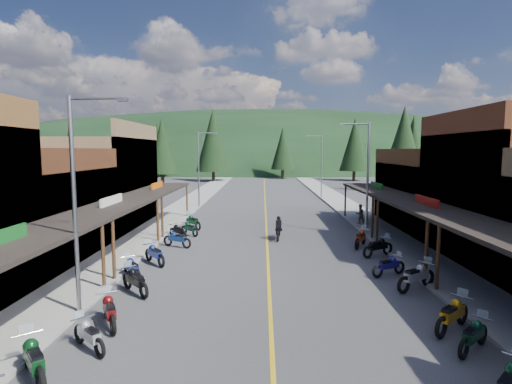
{
  "coord_description": "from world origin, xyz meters",
  "views": [
    {
      "loc": [
        -0.29,
        -20.15,
        6.1
      ],
      "look_at": [
        -0.79,
        9.3,
        3.0
      ],
      "focal_mm": 28.0,
      "sensor_mm": 36.0,
      "label": 1
    }
  ],
  "objects_px": {
    "streetlight_0": "(78,196)",
    "pine_2": "(213,140)",
    "streetlight_1": "(200,166)",
    "pine_6": "(485,148)",
    "shop_west_3": "(94,183)",
    "bike_east_4": "(474,334)",
    "bike_west_8": "(155,253)",
    "bike_west_3": "(33,358)",
    "streetlight_2": "(366,173)",
    "bike_east_5": "(452,313)",
    "bike_east_7": "(389,265)",
    "bike_west_5": "(109,309)",
    "pine_8": "(119,151)",
    "bike_west_11": "(190,228)",
    "pine_1": "(158,145)",
    "streetlight_3": "(321,163)",
    "pine_5": "(413,142)",
    "shop_west_2": "(23,214)",
    "pedestrian_east_b": "(360,214)",
    "pine_10": "(162,146)",
    "bike_east_6": "(416,275)",
    "pine_7": "(131,145)",
    "pine_3": "(283,148)",
    "bike_west_6": "(135,280)",
    "bike_east_3": "(510,384)",
    "pine_11": "(404,143)",
    "bike_east_8": "(378,246)",
    "bike_east_9": "(361,237)",
    "pine_0": "(71,148)",
    "bike_west_4": "(89,334)",
    "shop_east_3": "(441,196)",
    "bike_west_7": "(132,267)",
    "bike_west_10": "(178,230)",
    "pine_9": "(413,148)",
    "pine_4": "(355,144)",
    "bike_west_9": "(177,238)"
  },
  "relations": [
    {
      "from": "streetlight_0",
      "to": "bike_east_5",
      "type": "xyz_separation_m",
      "value": [
        13.06,
        -1.13,
        -3.82
      ]
    },
    {
      "from": "streetlight_2",
      "to": "pine_3",
      "type": "xyz_separation_m",
      "value": [
        -2.95,
        58.0,
        2.02
      ]
    },
    {
      "from": "bike_west_6",
      "to": "shop_east_3",
      "type": "bearing_deg",
      "value": -4.58
    },
    {
      "from": "streetlight_0",
      "to": "bike_east_7",
      "type": "distance_m",
      "value": 14.22
    },
    {
      "from": "shop_east_3",
      "to": "pine_5",
      "type": "relative_size",
      "value": 0.78
    },
    {
      "from": "pine_1",
      "to": "streetlight_3",
      "type": "bearing_deg",
      "value": -52.27
    },
    {
      "from": "shop_west_3",
      "to": "bike_west_10",
      "type": "xyz_separation_m",
      "value": [
        7.6,
        -4.3,
        -2.96
      ]
    },
    {
      "from": "pine_5",
      "to": "bike_west_11",
      "type": "xyz_separation_m",
      "value": [
        -39.54,
        -64.09,
        -7.44
      ]
    },
    {
      "from": "pine_5",
      "to": "pine_4",
      "type": "bearing_deg",
      "value": -143.13
    },
    {
      "from": "streetlight_3",
      "to": "bike_east_7",
      "type": "distance_m",
      "value": 31.44
    },
    {
      "from": "bike_west_8",
      "to": "bike_west_3",
      "type": "bearing_deg",
      "value": -131.37
    },
    {
      "from": "shop_west_3",
      "to": "streetlight_3",
      "type": "xyz_separation_m",
      "value": [
        20.74,
        18.7,
        0.94
      ]
    },
    {
      "from": "pine_7",
      "to": "bike_west_6",
      "type": "xyz_separation_m",
      "value": [
        26.3,
        -79.81,
        -6.6
      ]
    },
    {
      "from": "shop_west_2",
      "to": "pine_1",
      "type": "height_order",
      "value": "pine_1"
    },
    {
      "from": "pine_6",
      "to": "pine_7",
      "type": "bearing_deg",
      "value": 171.25
    },
    {
      "from": "pine_10",
      "to": "bike_east_6",
      "type": "relative_size",
      "value": 4.94
    },
    {
      "from": "shop_west_2",
      "to": "pine_8",
      "type": "distance_m",
      "value": 39.33
    },
    {
      "from": "bike_west_5",
      "to": "bike_east_4",
      "type": "distance_m",
      "value": 11.8
    },
    {
      "from": "pine_7",
      "to": "streetlight_0",
      "type": "bearing_deg",
      "value": -73.01
    },
    {
      "from": "pine_11",
      "to": "pedestrian_east_b",
      "type": "distance_m",
      "value": 29.38
    },
    {
      "from": "streetlight_0",
      "to": "streetlight_3",
      "type": "xyz_separation_m",
      "value": [
        13.9,
        36.0,
        0.0
      ]
    },
    {
      "from": "pine_9",
      "to": "bike_east_4",
      "type": "relative_size",
      "value": 5.54
    },
    {
      "from": "streetlight_2",
      "to": "bike_east_5",
      "type": "distance_m",
      "value": 15.63
    },
    {
      "from": "pine_3",
      "to": "bike_east_3",
      "type": "xyz_separation_m",
      "value": [
        1.51,
        -77.24,
        -5.84
      ]
    },
    {
      "from": "shop_west_2",
      "to": "pine_11",
      "type": "height_order",
      "value": "pine_11"
    },
    {
      "from": "bike_west_3",
      "to": "bike_west_7",
      "type": "height_order",
      "value": "bike_west_3"
    },
    {
      "from": "shop_west_2",
      "to": "pedestrian_east_b",
      "type": "relative_size",
      "value": 6.92
    },
    {
      "from": "pine_6",
      "to": "bike_west_9",
      "type": "xyz_separation_m",
      "value": [
        -51.68,
        -59.61,
        -5.89
      ]
    },
    {
      "from": "pine_1",
      "to": "pedestrian_east_b",
      "type": "xyz_separation_m",
      "value": [
        31.62,
        -57.91,
        -6.3
      ]
    },
    {
      "from": "pine_9",
      "to": "bike_west_8",
      "type": "xyz_separation_m",
      "value": [
        -30.07,
        -44.38,
        -5.76
      ]
    },
    {
      "from": "pine_5",
      "to": "bike_west_8",
      "type": "xyz_separation_m",
      "value": [
        -40.07,
        -71.38,
        -7.37
      ]
    },
    {
      "from": "pine_8",
      "to": "bike_west_7",
      "type": "distance_m",
      "value": 45.04
    },
    {
      "from": "bike_east_8",
      "to": "bike_east_9",
      "type": "bearing_deg",
      "value": 160.08
    },
    {
      "from": "shop_east_3",
      "to": "streetlight_1",
      "type": "distance_m",
      "value": 23.39
    },
    {
      "from": "shop_east_3",
      "to": "pine_6",
      "type": "relative_size",
      "value": 0.99
    },
    {
      "from": "pine_0",
      "to": "pine_6",
      "type": "bearing_deg",
      "value": 1.33
    },
    {
      "from": "pine_3",
      "to": "pine_6",
      "type": "height_order",
      "value": "same"
    },
    {
      "from": "pine_3",
      "to": "pine_6",
      "type": "relative_size",
      "value": 1.0
    },
    {
      "from": "shop_west_3",
      "to": "bike_east_4",
      "type": "height_order",
      "value": "shop_west_3"
    },
    {
      "from": "bike_east_5",
      "to": "pedestrian_east_b",
      "type": "relative_size",
      "value": 1.43
    },
    {
      "from": "pine_10",
      "to": "pedestrian_east_b",
      "type": "distance_m",
      "value": 46.13
    },
    {
      "from": "pine_7",
      "to": "pine_8",
      "type": "relative_size",
      "value": 1.25
    },
    {
      "from": "pine_8",
      "to": "bike_west_11",
      "type": "xyz_separation_m",
      "value": [
        16.46,
        -32.09,
        -5.43
      ]
    },
    {
      "from": "bike_west_3",
      "to": "bike_west_8",
      "type": "height_order",
      "value": "bike_west_3"
    },
    {
      "from": "pine_7",
      "to": "bike_west_4",
      "type": "xyz_separation_m",
      "value": [
        26.42,
        -84.63,
        -6.7
      ]
    },
    {
      "from": "pine_5",
      "to": "bike_west_4",
      "type": "relative_size",
      "value": 7.47
    },
    {
      "from": "pine_1",
      "to": "bike_east_3",
      "type": "relative_size",
      "value": 5.57
    },
    {
      "from": "streetlight_0",
      "to": "pine_2",
      "type": "relative_size",
      "value": 0.57
    },
    {
      "from": "pine_2",
      "to": "streetlight_0",
      "type": "bearing_deg",
      "value": -87.27
    },
    {
      "from": "streetlight_1",
      "to": "pine_6",
      "type": "relative_size",
      "value": 0.73
    }
  ]
}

